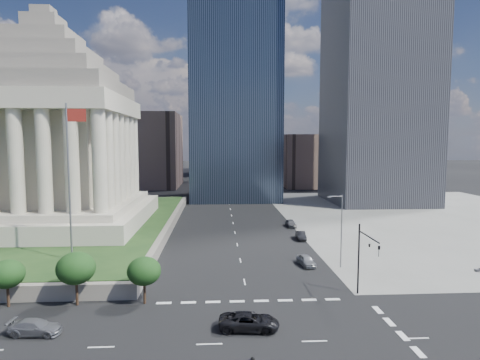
{
  "coord_description": "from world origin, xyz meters",
  "views": [
    {
      "loc": [
        -3.23,
        -27.51,
        16.98
      ],
      "look_at": [
        -0.43,
        22.2,
        12.33
      ],
      "focal_mm": 30.0,
      "sensor_mm": 36.0,
      "label": 1
    }
  ],
  "objects": [
    {
      "name": "building_filler_ne",
      "position": [
        32.0,
        130.0,
        10.0
      ],
      "size": [
        20.0,
        30.0,
        20.0
      ],
      "primitive_type": "cube",
      "color": "brown",
      "rests_on": "ground"
    },
    {
      "name": "parked_sedan_mid",
      "position": [
        11.37,
        40.98,
        0.69
      ],
      "size": [
        1.69,
        4.26,
        1.38
      ],
      "primitive_type": "imported",
      "rotation": [
        0.0,
        0.0,
        -0.06
      ],
      "color": "black",
      "rests_on": "ground"
    },
    {
      "name": "war_memorial",
      "position": [
        -34.0,
        48.0,
        21.4
      ],
      "size": [
        34.0,
        34.0,
        39.0
      ],
      "primitive_type": null,
      "color": "#A8A28D",
      "rests_on": "plaza_lawn"
    },
    {
      "name": "street_lamp_north",
      "position": [
        13.33,
        25.0,
        5.66
      ],
      "size": [
        2.13,
        0.22,
        10.0
      ],
      "color": "slate",
      "rests_on": "ground"
    },
    {
      "name": "pickup_truck",
      "position": [
        -0.43,
        7.47,
        0.77
      ],
      "size": [
        3.05,
        5.73,
        1.53
      ],
      "primitive_type": "imported",
      "rotation": [
        0.0,
        0.0,
        1.48
      ],
      "color": "black",
      "rests_on": "ground"
    },
    {
      "name": "highrise_ne",
      "position": [
        42.0,
        85.0,
        50.0
      ],
      "size": [
        26.0,
        28.0,
        100.0
      ],
      "primitive_type": "cube",
      "color": "black",
      "rests_on": "ground"
    },
    {
      "name": "traffic_signal_ne",
      "position": [
        12.5,
        13.7,
        5.25
      ],
      "size": [
        0.3,
        5.74,
        8.0
      ],
      "color": "black",
      "rests_on": "ground"
    },
    {
      "name": "parked_sedan_near",
      "position": [
        9.0,
        26.1,
        0.73
      ],
      "size": [
        4.47,
        2.33,
        1.45
      ],
      "primitive_type": "imported",
      "rotation": [
        0.0,
        0.0,
        0.15
      ],
      "color": "gray",
      "rests_on": "ground"
    },
    {
      "name": "parked_sedan_far",
      "position": [
        11.5,
        51.5,
        0.73
      ],
      "size": [
        4.37,
        1.9,
        1.47
      ],
      "primitive_type": "imported",
      "rotation": [
        0.0,
        0.0,
        0.04
      ],
      "color": "#4B4D52",
      "rests_on": "ground"
    },
    {
      "name": "sidewalk_ne",
      "position": [
        46.0,
        60.0,
        0.01
      ],
      "size": [
        68.0,
        90.0,
        0.03
      ],
      "primitive_type": "cube",
      "color": "slate",
      "rests_on": "ground"
    },
    {
      "name": "building_filler_nw",
      "position": [
        -30.0,
        130.0,
        14.0
      ],
      "size": [
        24.0,
        30.0,
        28.0
      ],
      "primitive_type": "cube",
      "color": "brown",
      "rests_on": "ground"
    },
    {
      "name": "midrise_glass",
      "position": [
        2.0,
        95.0,
        30.0
      ],
      "size": [
        26.0,
        26.0,
        60.0
      ],
      "primitive_type": "cube",
      "color": "black",
      "rests_on": "ground"
    },
    {
      "name": "suv_grey",
      "position": [
        -19.44,
        7.6,
        0.67
      ],
      "size": [
        2.27,
        4.77,
        1.34
      ],
      "primitive_type": "imported",
      "rotation": [
        0.0,
        0.0,
        1.49
      ],
      "color": "#585960",
      "rests_on": "ground"
    },
    {
      "name": "flagpole",
      "position": [
        -21.83,
        24.0,
        13.11
      ],
      "size": [
        2.52,
        0.24,
        20.0
      ],
      "color": "slate",
      "rests_on": "plaza_lawn"
    },
    {
      "name": "ground",
      "position": [
        0.0,
        100.0,
        0.0
      ],
      "size": [
        500.0,
        500.0,
        0.0
      ],
      "primitive_type": "plane",
      "color": "black",
      "rests_on": "ground"
    }
  ]
}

